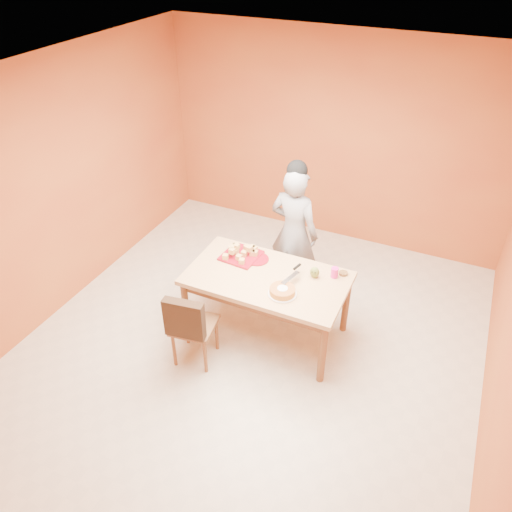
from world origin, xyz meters
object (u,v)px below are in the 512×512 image
at_px(red_dinner_plate, 257,259).
at_px(magenta_glass, 335,273).
at_px(person, 294,233).
at_px(dining_table, 267,284).
at_px(checker_tin, 343,273).
at_px(pastry_platter, 241,256).
at_px(dining_chair, 193,324).
at_px(egg_ornament, 315,272).
at_px(sponge_cake, 282,291).

xyz_separation_m(red_dinner_plate, magenta_glass, (0.82, 0.05, 0.05)).
height_order(person, magenta_glass, person).
bearing_deg(dining_table, checker_tin, 27.24).
relative_size(person, pastry_platter, 4.30).
distance_m(red_dinner_plate, magenta_glass, 0.82).
relative_size(dining_chair, red_dinner_plate, 3.62).
xyz_separation_m(pastry_platter, checker_tin, (1.07, 0.15, 0.00)).
bearing_deg(dining_chair, pastry_platter, 73.86).
xyz_separation_m(red_dinner_plate, checker_tin, (0.89, 0.13, 0.01)).
xyz_separation_m(dining_table, red_dinner_plate, (-0.21, 0.22, 0.10)).
bearing_deg(magenta_glass, person, 139.44).
bearing_deg(red_dinner_plate, pastry_platter, -174.34).
relative_size(dining_chair, checker_tin, 10.11).
relative_size(pastry_platter, checker_tin, 4.21).
height_order(dining_table, pastry_platter, pastry_platter).
bearing_deg(magenta_glass, red_dinner_plate, -176.42).
height_order(red_dinner_plate, egg_ornament, egg_ornament).
height_order(person, sponge_cake, person).
height_order(dining_table, sponge_cake, sponge_cake).
bearing_deg(red_dinner_plate, magenta_glass, 3.58).
bearing_deg(magenta_glass, dining_table, -155.91).
relative_size(red_dinner_plate, sponge_cake, 0.99).
bearing_deg(magenta_glass, dining_chair, -140.66).
xyz_separation_m(person, red_dinner_plate, (-0.18, -0.60, -0.02)).
bearing_deg(person, dining_table, 99.95).
distance_m(red_dinner_plate, sponge_cake, 0.61).
height_order(dining_chair, checker_tin, dining_chair).
bearing_deg(dining_chair, dining_table, 43.41).
distance_m(egg_ornament, magenta_glass, 0.20).
distance_m(dining_chair, magenta_glass, 1.48).
xyz_separation_m(dining_chair, person, (0.47, 1.46, 0.33)).
bearing_deg(sponge_cake, person, 105.09).
bearing_deg(person, red_dinner_plate, 81.14).
relative_size(dining_chair, egg_ornament, 7.35).
height_order(pastry_platter, sponge_cake, sponge_cake).
distance_m(red_dinner_plate, egg_ornament, 0.64).
bearing_deg(dining_chair, sponge_cake, 22.48).
xyz_separation_m(dining_table, magenta_glass, (0.61, 0.27, 0.15)).
relative_size(dining_chair, person, 0.56).
bearing_deg(sponge_cake, egg_ornament, 63.30).
relative_size(red_dinner_plate, egg_ornament, 2.03).
xyz_separation_m(magenta_glass, checker_tin, (0.07, 0.08, -0.04)).
distance_m(pastry_platter, red_dinner_plate, 0.18).
height_order(sponge_cake, egg_ornament, egg_ornament).
xyz_separation_m(person, egg_ornament, (0.46, -0.64, 0.03)).
relative_size(dining_chair, sponge_cake, 3.57).
distance_m(pastry_platter, checker_tin, 1.08).
xyz_separation_m(person, sponge_cake, (0.27, -1.01, 0.01)).
xyz_separation_m(pastry_platter, sponge_cake, (0.63, -0.40, 0.03)).
relative_size(dining_table, egg_ornament, 13.31).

